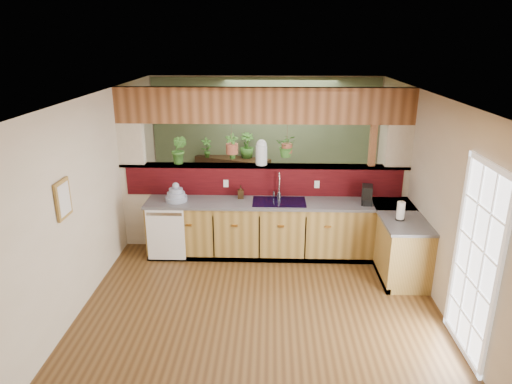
{
  "coord_description": "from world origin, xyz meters",
  "views": [
    {
      "loc": [
        0.11,
        -5.66,
        3.32
      ],
      "look_at": [
        -0.1,
        0.7,
        1.15
      ],
      "focal_mm": 32.0,
      "sensor_mm": 36.0,
      "label": 1
    }
  ],
  "objects_px": {
    "paper_towel": "(401,211)",
    "shelving_console": "(233,182)",
    "dish_stack": "(176,195)",
    "soap_dispenser": "(241,192)",
    "faucet": "(279,184)",
    "glass_jar": "(261,152)",
    "coffee_maker": "(367,196)"
  },
  "relations": [
    {
      "from": "soap_dispenser",
      "to": "faucet",
      "type": "bearing_deg",
      "value": 1.47
    },
    {
      "from": "soap_dispenser",
      "to": "glass_jar",
      "type": "distance_m",
      "value": 0.71
    },
    {
      "from": "faucet",
      "to": "shelving_console",
      "type": "xyz_separation_m",
      "value": [
        -0.91,
        2.12,
        -0.63
      ]
    },
    {
      "from": "coffee_maker",
      "to": "paper_towel",
      "type": "relative_size",
      "value": 1.02
    },
    {
      "from": "faucet",
      "to": "glass_jar",
      "type": "bearing_deg",
      "value": 142.5
    },
    {
      "from": "shelving_console",
      "to": "dish_stack",
      "type": "bearing_deg",
      "value": -84.93
    },
    {
      "from": "shelving_console",
      "to": "glass_jar",
      "type": "bearing_deg",
      "value": -49.95
    },
    {
      "from": "faucet",
      "to": "soap_dispenser",
      "type": "bearing_deg",
      "value": -178.53
    },
    {
      "from": "paper_towel",
      "to": "shelving_console",
      "type": "relative_size",
      "value": 0.19
    },
    {
      "from": "dish_stack",
      "to": "paper_towel",
      "type": "xyz_separation_m",
      "value": [
        3.27,
        -0.67,
        0.04
      ]
    },
    {
      "from": "dish_stack",
      "to": "glass_jar",
      "type": "xyz_separation_m",
      "value": [
        1.31,
        0.38,
        0.6
      ]
    },
    {
      "from": "shelving_console",
      "to": "coffee_maker",
      "type": "bearing_deg",
      "value": -24.09
    },
    {
      "from": "shelving_console",
      "to": "faucet",
      "type": "bearing_deg",
      "value": -44.95
    },
    {
      "from": "soap_dispenser",
      "to": "dish_stack",
      "type": "bearing_deg",
      "value": -171.38
    },
    {
      "from": "soap_dispenser",
      "to": "shelving_console",
      "type": "height_order",
      "value": "soap_dispenser"
    },
    {
      "from": "faucet",
      "to": "shelving_console",
      "type": "height_order",
      "value": "faucet"
    },
    {
      "from": "dish_stack",
      "to": "soap_dispenser",
      "type": "relative_size",
      "value": 1.64
    },
    {
      "from": "dish_stack",
      "to": "faucet",
      "type": "bearing_deg",
      "value": 5.94
    },
    {
      "from": "paper_towel",
      "to": "faucet",
      "type": "bearing_deg",
      "value": 153.58
    },
    {
      "from": "dish_stack",
      "to": "coffee_maker",
      "type": "bearing_deg",
      "value": -0.7
    },
    {
      "from": "faucet",
      "to": "glass_jar",
      "type": "xyz_separation_m",
      "value": [
        -0.28,
        0.22,
        0.46
      ]
    },
    {
      "from": "faucet",
      "to": "shelving_console",
      "type": "distance_m",
      "value": 2.39
    },
    {
      "from": "soap_dispenser",
      "to": "paper_towel",
      "type": "xyz_separation_m",
      "value": [
        2.28,
        -0.82,
        0.02
      ]
    },
    {
      "from": "coffee_maker",
      "to": "paper_towel",
      "type": "bearing_deg",
      "value": -51.26
    },
    {
      "from": "faucet",
      "to": "paper_towel",
      "type": "height_order",
      "value": "faucet"
    },
    {
      "from": "glass_jar",
      "to": "faucet",
      "type": "bearing_deg",
      "value": -37.5
    },
    {
      "from": "soap_dispenser",
      "to": "shelving_console",
      "type": "relative_size",
      "value": 0.14
    },
    {
      "from": "soap_dispenser",
      "to": "shelving_console",
      "type": "bearing_deg",
      "value": 98.12
    },
    {
      "from": "dish_stack",
      "to": "soap_dispenser",
      "type": "xyz_separation_m",
      "value": [
        0.99,
        0.15,
        0.01
      ]
    },
    {
      "from": "dish_stack",
      "to": "coffee_maker",
      "type": "distance_m",
      "value": 2.93
    },
    {
      "from": "faucet",
      "to": "soap_dispenser",
      "type": "height_order",
      "value": "faucet"
    },
    {
      "from": "soap_dispenser",
      "to": "paper_towel",
      "type": "relative_size",
      "value": 0.74
    }
  ]
}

